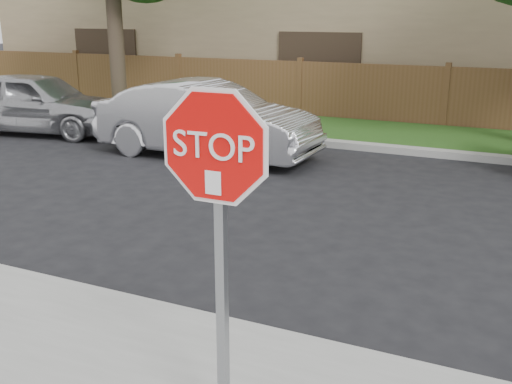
% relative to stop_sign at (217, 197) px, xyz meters
% --- Properties ---
extents(ground, '(90.00, 90.00, 0.00)m').
position_rel_stop_sign_xyz_m(ground, '(-0.33, 1.48, -1.83)').
color(ground, black).
rests_on(ground, ground).
extents(far_curb, '(70.00, 0.30, 0.15)m').
position_rel_stop_sign_xyz_m(far_curb, '(-0.33, 9.63, -1.75)').
color(far_curb, gray).
rests_on(far_curb, ground).
extents(grass_strip, '(70.00, 3.00, 0.12)m').
position_rel_stop_sign_xyz_m(grass_strip, '(-0.33, 11.28, -1.77)').
color(grass_strip, '#1E4714').
rests_on(grass_strip, ground).
extents(fence, '(70.00, 0.12, 1.60)m').
position_rel_stop_sign_xyz_m(fence, '(-0.33, 12.88, -1.03)').
color(fence, brown).
rests_on(fence, ground).
extents(stop_sign, '(1.01, 0.13, 2.55)m').
position_rel_stop_sign_xyz_m(stop_sign, '(0.00, 0.00, 0.00)').
color(stop_sign, gray).
rests_on(stop_sign, sidewalk_near).
extents(sedan_far_left, '(4.74, 2.55, 1.53)m').
position_rel_stop_sign_xyz_m(sedan_far_left, '(-9.48, 8.09, -1.06)').
color(sedan_far_left, '#A6A7AB').
rests_on(sedan_far_left, ground).
extents(sedan_left, '(4.79, 1.78, 1.56)m').
position_rel_stop_sign_xyz_m(sedan_left, '(-4.40, 7.62, -1.05)').
color(sedan_left, silver).
rests_on(sedan_left, ground).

